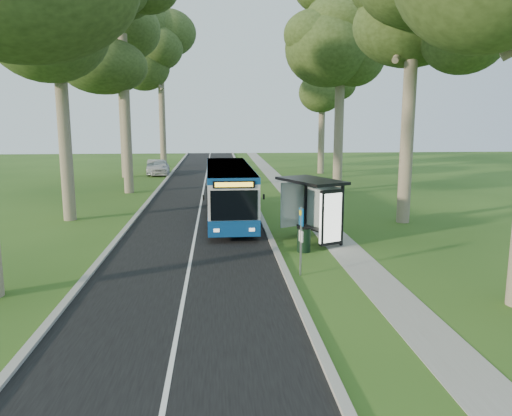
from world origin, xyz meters
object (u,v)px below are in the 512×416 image
at_px(bus_shelter, 316,199).
at_px(car_silver, 156,167).
at_px(bus_stop_sign, 301,233).
at_px(bus, 229,192).
at_px(car_white, 160,167).
at_px(litter_bin, 304,239).

relative_size(bus_shelter, car_silver, 0.86).
xyz_separation_m(bus_stop_sign, bus_shelter, (1.42, 4.50, 0.46)).
distance_m(bus, car_white, 23.22).
bearing_deg(car_silver, litter_bin, -75.93).
bearing_deg(bus_shelter, car_silver, 85.39).
bearing_deg(car_white, litter_bin, -76.19).
bearing_deg(bus_stop_sign, bus_shelter, 60.50).
height_order(bus, litter_bin, bus).
height_order(bus, car_silver, bus).
height_order(bus_stop_sign, car_silver, bus_stop_sign).
height_order(bus, car_white, bus).
height_order(bus, bus_shelter, bus).
xyz_separation_m(litter_bin, car_silver, (-9.63, 29.54, 0.18)).
bearing_deg(litter_bin, bus_stop_sign, -101.88).
xyz_separation_m(bus, bus_stop_sign, (2.29, -10.14, 0.01)).
bearing_deg(litter_bin, bus_shelter, 60.73).
relative_size(bus_shelter, litter_bin, 3.49).
bearing_deg(car_silver, bus_stop_sign, -78.63).
height_order(bus_shelter, litter_bin, bus_shelter).
bearing_deg(litter_bin, car_silver, 108.05).
bearing_deg(bus_shelter, bus_stop_sign, -132.43).
distance_m(litter_bin, car_silver, 31.07).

